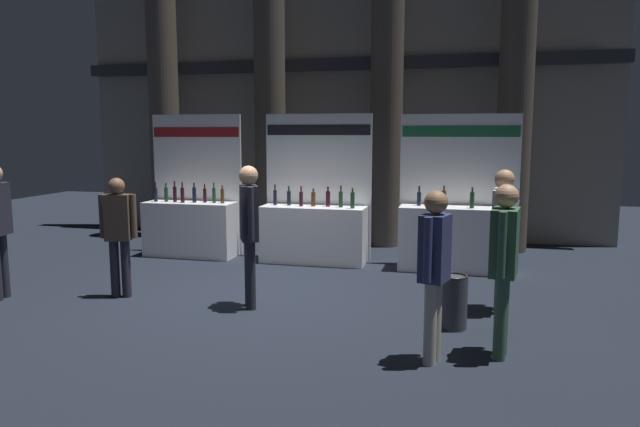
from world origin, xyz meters
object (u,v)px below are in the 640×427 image
trash_bin (453,301)px  visitor_1 (434,263)px  exhibitor_booth_1 (314,227)px  visitor_5 (249,224)px  visitor_3 (503,226)px  visitor_4 (504,254)px  exhibitor_booth_2 (457,232)px  visitor_0 (118,228)px  exhibitor_booth_0 (192,222)px

trash_bin → visitor_1: 1.29m
exhibitor_booth_1 → visitor_5: exhibitor_booth_1 is taller
visitor_1 → visitor_3: (0.74, 1.87, 0.10)m
visitor_4 → visitor_5: (-3.02, 0.98, 0.04)m
exhibitor_booth_2 → exhibitor_booth_1: bearing=179.0°
trash_bin → exhibitor_booth_2: bearing=89.9°
exhibitor_booth_1 → visitor_4: bearing=-52.6°
visitor_3 → visitor_4: size_ratio=1.03×
visitor_0 → trash_bin: bearing=162.8°
visitor_3 → exhibitor_booth_1: bearing=-120.5°
visitor_0 → visitor_4: bearing=154.1°
trash_bin → visitor_3: size_ratio=0.35×
trash_bin → visitor_4: bearing=-58.4°
exhibitor_booth_0 → visitor_1: 6.09m
visitor_0 → visitor_5: visitor_5 is taller
visitor_1 → visitor_4: size_ratio=0.97×
exhibitor_booth_1 → trash_bin: bearing=-51.2°
visitor_0 → visitor_5: 1.89m
visitor_1 → exhibitor_booth_2: bearing=14.0°
exhibitor_booth_1 → visitor_4: size_ratio=1.47×
exhibitor_booth_0 → exhibitor_booth_2: (4.71, -0.03, 0.01)m
visitor_3 → visitor_4: visitor_3 is taller
exhibitor_booth_0 → visitor_3: size_ratio=1.43×
exhibitor_booth_2 → visitor_1: size_ratio=1.50×
exhibitor_booth_0 → visitor_5: 3.55m
exhibitor_booth_1 → visitor_1: (2.22, -4.07, 0.38)m
exhibitor_booth_2 → visitor_0: 5.20m
visitor_4 → visitor_1: bearing=-55.6°
visitor_5 → visitor_3: bearing=-105.7°
trash_bin → exhibitor_booth_1: bearing=128.8°
exhibitor_booth_2 → visitor_3: (0.56, -2.16, 0.46)m
visitor_0 → visitor_4: size_ratio=0.94×
exhibitor_booth_2 → visitor_1: (-0.18, -4.03, 0.36)m
visitor_5 → visitor_0: bearing=62.6°
exhibitor_booth_0 → exhibitor_booth_2: size_ratio=1.01×
visitor_3 → visitor_1: bearing=-15.5°
exhibitor_booth_1 → visitor_3: size_ratio=1.43×
exhibitor_booth_2 → visitor_5: exhibitor_booth_2 is taller
exhibitor_booth_2 → visitor_4: 3.78m
visitor_0 → visitor_3: bearing=172.0°
visitor_0 → visitor_5: size_ratio=0.90×
visitor_1 → visitor_3: visitor_3 is taller
exhibitor_booth_2 → trash_bin: size_ratio=4.04×
trash_bin → visitor_3: bearing=54.1°
trash_bin → visitor_4: visitor_4 is taller
visitor_1 → visitor_5: bearing=78.0°
visitor_4 → visitor_0: bearing=-92.3°
exhibitor_booth_1 → visitor_5: size_ratio=1.40×
exhibitor_booth_2 → visitor_0: exhibitor_booth_2 is taller
exhibitor_booth_0 → trash_bin: exhibitor_booth_0 is taller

